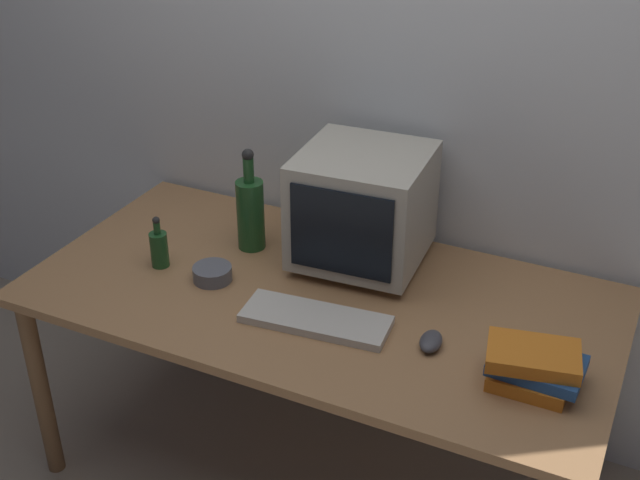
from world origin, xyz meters
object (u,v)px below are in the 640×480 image
at_px(keyboard, 316,319).
at_px(computer_mouse, 431,341).
at_px(bottle_short, 159,248).
at_px(bottle_tall, 250,211).
at_px(book_stack, 533,366).
at_px(cd_spindle, 212,273).
at_px(crt_monitor, 363,207).

distance_m(keyboard, computer_mouse, 0.33).
bearing_deg(keyboard, bottle_short, 167.35).
height_order(bottle_tall, book_stack, bottle_tall).
relative_size(computer_mouse, bottle_tall, 0.29).
relative_size(bottle_short, cd_spindle, 1.44).
xyz_separation_m(keyboard, book_stack, (0.61, -0.01, 0.04)).
bearing_deg(computer_mouse, bottle_short, 171.35).
distance_m(keyboard, bottle_short, 0.58).
bearing_deg(computer_mouse, book_stack, -13.95).
xyz_separation_m(crt_monitor, keyboard, (0.02, -0.37, -0.18)).
bearing_deg(crt_monitor, bottle_tall, -169.66).
bearing_deg(bottle_tall, book_stack, -17.23).
relative_size(book_stack, cd_spindle, 2.13).
xyz_separation_m(computer_mouse, cd_spindle, (-0.71, 0.04, 0.00)).
xyz_separation_m(crt_monitor, bottle_tall, (-0.36, -0.07, -0.06)).
bearing_deg(bottle_tall, crt_monitor, 10.34).
bearing_deg(crt_monitor, cd_spindle, -141.06).
bearing_deg(keyboard, crt_monitor, 87.03).
distance_m(computer_mouse, bottle_short, 0.91).
bearing_deg(crt_monitor, keyboard, -87.42).
distance_m(crt_monitor, computer_mouse, 0.51).
bearing_deg(cd_spindle, computer_mouse, -2.95).
xyz_separation_m(bottle_short, book_stack, (1.19, -0.08, -0.01)).
distance_m(bottle_tall, cd_spindle, 0.25).
bearing_deg(book_stack, bottle_tall, 162.77).
xyz_separation_m(crt_monitor, bottle_short, (-0.56, -0.29, -0.13)).
bearing_deg(book_stack, cd_spindle, 175.68).
xyz_separation_m(computer_mouse, book_stack, (0.28, -0.04, 0.04)).
xyz_separation_m(keyboard, cd_spindle, (-0.38, 0.07, 0.01)).
xyz_separation_m(bottle_short, cd_spindle, (0.19, -0.00, -0.04)).
bearing_deg(bottle_short, computer_mouse, -2.47).
relative_size(keyboard, bottle_tall, 1.22).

